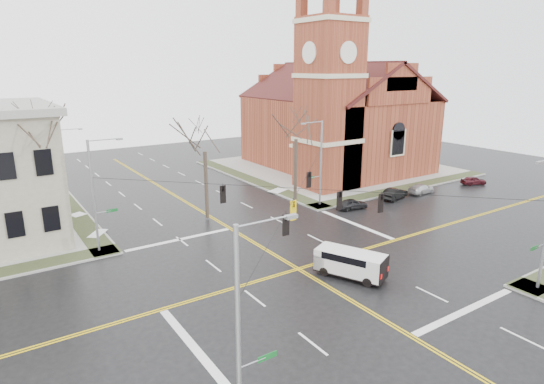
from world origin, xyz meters
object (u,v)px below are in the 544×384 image
cargo_van (348,261)px  parked_car_c (421,189)px  streetlight_north_b (40,139)px  parked_car_d (474,180)px  tree_nw_far (37,137)px  signal_pole_nw (95,193)px  tree_nw_near (205,147)px  tree_ne (296,135)px  signal_pole_ne (320,161)px  church (334,111)px  parked_car_a (352,204)px  streetlight_north_a (66,162)px  parked_car_b (394,194)px  signal_pole_sw (242,329)px

cargo_van → parked_car_c: cargo_van is taller
streetlight_north_b → parked_car_d: bearing=-42.3°
parked_car_c → tree_nw_far: 40.59m
signal_pole_nw → tree_nw_near: tree_nw_near is taller
tree_ne → signal_pole_nw: bearing=-176.0°
signal_pole_ne → tree_nw_near: 12.39m
church → signal_pole_ne: bearing=-135.3°
signal_pole_ne → signal_pole_nw: same height
parked_car_a → streetlight_north_a: bearing=61.1°
streetlight_north_b → parked_car_a: (24.25, -39.34, -3.90)m
church → streetlight_north_b: 42.53m
parked_car_b → tree_ne: 13.64m
parked_car_a → tree_ne: size_ratio=0.31×
streetlight_north_b → parked_car_c: bearing=-48.0°
parked_car_b → parked_car_c: size_ratio=1.01×
signal_pole_sw → signal_pole_ne: bearing=45.4°
parked_car_c → cargo_van: bearing=114.6°
streetlight_north_a → parked_car_a: streetlight_north_a is taller
parked_car_b → streetlight_north_b: bearing=24.7°
parked_car_d → tree_nw_far: (-48.21, 6.38, 8.72)m
signal_pole_nw → parked_car_a: 25.45m
streetlight_north_b → streetlight_north_a: bearing=-90.0°
signal_pole_nw → parked_car_d: (44.96, -3.74, -4.41)m
tree_ne → parked_car_c: bearing=-15.3°
parked_car_b → tree_nw_near: bearing=62.2°
tree_nw_far → tree_ne: 23.90m
signal_pole_ne → cargo_van: signal_pole_ne is taller
parked_car_a → signal_pole_nw: bearing=93.2°
parked_car_b → tree_nw_far: tree_nw_far is taller
signal_pole_ne → parked_car_c: bearing=-11.8°
streetlight_north_b → tree_nw_far: bearing=-96.6°
church → cargo_van: church is taller
signal_pole_nw → streetlight_north_a: bearing=87.7°
signal_pole_nw → streetlight_north_b: bearing=89.0°
church → tree_nw_near: church is taller
signal_pole_ne → tree_ne: size_ratio=0.85×
tree_nw_near → signal_pole_nw: bearing=-166.4°
streetlight_north_b → tree_ne: size_ratio=0.75×
streetlight_north_b → tree_nw_near: (10.07, -33.90, 2.71)m
cargo_van → parked_car_a: cargo_van is taller
signal_pole_ne → signal_pole_sw: bearing=-134.6°
church → parked_car_b: church is taller
parked_car_c → signal_pole_sw: bearing=116.6°
parked_car_b → cargo_van: bearing=109.6°
signal_pole_sw → tree_ne: 32.05m
signal_pole_sw → church: bearing=45.2°
tree_nw_near → streetlight_north_a: bearing=125.9°
parked_car_a → tree_nw_far: tree_nw_far is taller
signal_pole_nw → signal_pole_sw: 23.00m
church → signal_pole_sw: bearing=-134.8°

